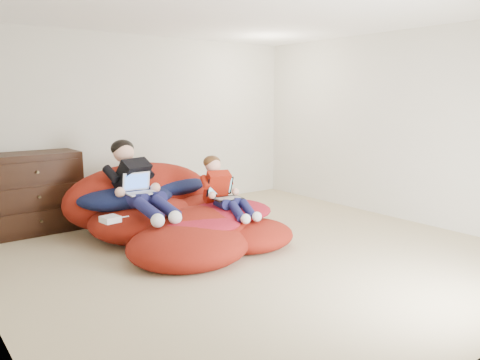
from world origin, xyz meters
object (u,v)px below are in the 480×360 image
object	(u,v)px
beanbag_pile	(174,215)
older_boy	(135,180)
dresser	(33,193)
laptop_black	(224,193)
laptop_white	(139,188)
younger_boy	(223,188)

from	to	relation	value
beanbag_pile	older_boy	xyz separation A→B (m)	(-0.41, 0.13, 0.44)
dresser	laptop_black	bearing A→B (deg)	-45.27
dresser	laptop_white	size ratio (longest dim) A/B	3.38
beanbag_pile	older_boy	distance (m)	0.61
beanbag_pile	laptop_white	world-z (taller)	beanbag_pile
younger_boy	laptop_white	distance (m)	0.94
dresser	laptop_white	distance (m)	1.48
beanbag_pile	laptop_black	distance (m)	0.67
younger_boy	laptop_white	world-z (taller)	younger_boy
dresser	beanbag_pile	bearing A→B (deg)	-44.86
beanbag_pile	laptop_black	xyz separation A→B (m)	(0.42, -0.44, 0.28)
beanbag_pile	dresser	bearing A→B (deg)	135.14
younger_boy	laptop_white	bearing A→B (deg)	151.95
older_boy	younger_boy	xyz separation A→B (m)	(0.83, -0.54, -0.10)
dresser	beanbag_pile	xyz separation A→B (m)	(1.25, -1.24, -0.21)
older_boy	laptop_black	bearing A→B (deg)	-34.57
laptop_black	beanbag_pile	bearing A→B (deg)	133.56
dresser	older_boy	distance (m)	1.41
older_boy	laptop_white	xyz separation A→B (m)	(0.00, -0.10, -0.08)
older_boy	younger_boy	bearing A→B (deg)	-33.17
younger_boy	older_boy	bearing A→B (deg)	146.83
laptop_white	younger_boy	bearing A→B (deg)	-28.05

